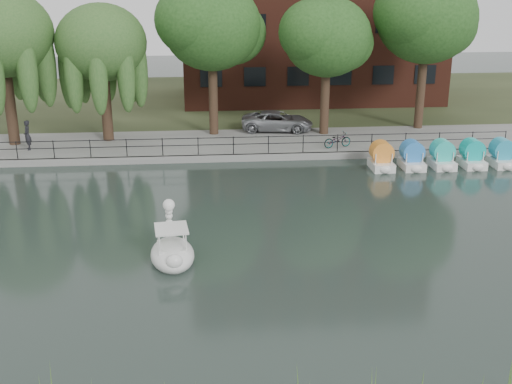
{
  "coord_description": "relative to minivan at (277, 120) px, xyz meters",
  "views": [
    {
      "loc": [
        -1.71,
        -21.94,
        10.45
      ],
      "look_at": [
        0.5,
        4.0,
        1.3
      ],
      "focal_mm": 45.0,
      "sensor_mm": 36.0,
      "label": 1
    }
  ],
  "objects": [
    {
      "name": "broadleaf_center",
      "position": [
        -4.11,
        -0.45,
        5.93
      ],
      "size": [
        6.0,
        6.0,
        9.25
      ],
      "color": "#473323",
      "rests_on": "promenade"
    },
    {
      "name": "pedestrian",
      "position": [
        -14.95,
        -3.34,
        0.26
      ],
      "size": [
        0.75,
        0.85,
        1.98
      ],
      "primitive_type": "imported",
      "rotation": [
        0.0,
        0.0,
        5.19
      ],
      "color": "black",
      "rests_on": "promenade"
    },
    {
      "name": "broadleaf_right",
      "position": [
        2.89,
        -0.95,
        5.25
      ],
      "size": [
        5.4,
        5.4,
        8.32
      ],
      "color": "#473323",
      "rests_on": "promenade"
    },
    {
      "name": "kerb",
      "position": [
        -3.11,
        -5.4,
        -0.93
      ],
      "size": [
        40.0,
        0.25,
        0.4
      ],
      "primitive_type": "cube",
      "color": "gray",
      "rests_on": "ground_plane"
    },
    {
      "name": "bicycle",
      "position": [
        3.06,
        -4.35,
        -0.23
      ],
      "size": [
        1.05,
        1.82,
        1.0
      ],
      "primitive_type": "imported",
      "rotation": [
        0.0,
        0.0,
        1.85
      ],
      "color": "gray",
      "rests_on": "promenade"
    },
    {
      "name": "ground_plane",
      "position": [
        -3.11,
        -18.45,
        -1.13
      ],
      "size": [
        120.0,
        120.0,
        0.0
      ],
      "primitive_type": "plane",
      "color": "#32403A"
    },
    {
      "name": "pedal_boat_row",
      "position": [
        8.25,
        -7.51,
        -0.53
      ],
      "size": [
        7.95,
        1.7,
        1.4
      ],
      "color": "white",
      "rests_on": "ground_plane"
    },
    {
      "name": "railing",
      "position": [
        -3.11,
        -5.2,
        0.01
      ],
      "size": [
        32.0,
        0.05,
        1.0
      ],
      "color": "black",
      "rests_on": "promenade"
    },
    {
      "name": "willow_mid",
      "position": [
        -10.61,
        -1.45,
        5.12
      ],
      "size": [
        5.32,
        5.32,
        8.15
      ],
      "color": "#473323",
      "rests_on": "promenade"
    },
    {
      "name": "broadleaf_far",
      "position": [
        9.39,
        0.05,
        6.27
      ],
      "size": [
        6.3,
        6.3,
        9.71
      ],
      "color": "#473323",
      "rests_on": "promenade"
    },
    {
      "name": "willow_left",
      "position": [
        -16.11,
        -1.95,
        5.74
      ],
      "size": [
        5.88,
        5.88,
        9.01
      ],
      "color": "#473323",
      "rests_on": "promenade"
    },
    {
      "name": "promenade",
      "position": [
        -3.11,
        -2.45,
        -0.93
      ],
      "size": [
        40.0,
        6.0,
        0.4
      ],
      "primitive_type": "cube",
      "color": "gray",
      "rests_on": "ground_plane"
    },
    {
      "name": "minivan",
      "position": [
        0.0,
        0.0,
        0.0
      ],
      "size": [
        3.12,
        5.55,
        1.47
      ],
      "primitive_type": "imported",
      "rotation": [
        0.0,
        0.0,
        1.43
      ],
      "color": "gray",
      "rests_on": "promenade"
    },
    {
      "name": "land_strip",
      "position": [
        -3.11,
        11.55,
        -0.95
      ],
      "size": [
        60.0,
        22.0,
        0.36
      ],
      "primitive_type": "cube",
      "color": "#47512D",
      "rests_on": "ground_plane"
    },
    {
      "name": "swan_boat",
      "position": [
        -6.09,
        -18.33,
        -0.65
      ],
      "size": [
        1.9,
        2.75,
        2.19
      ],
      "rotation": [
        0.0,
        0.0,
        0.11
      ],
      "color": "white",
      "rests_on": "ground_plane"
    }
  ]
}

